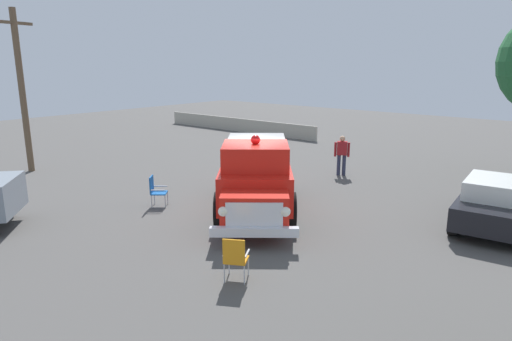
% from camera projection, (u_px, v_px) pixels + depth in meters
% --- Properties ---
extents(ground_plane, '(60.00, 60.00, 0.00)m').
position_uv_depth(ground_plane, '(253.00, 205.00, 14.90)').
color(ground_plane, '#514F4C').
extents(vintage_fire_truck, '(5.42, 5.99, 2.59)m').
position_uv_depth(vintage_fire_truck, '(256.00, 174.00, 14.11)').
color(vintage_fire_truck, black).
rests_on(vintage_fire_truck, ground).
extents(classic_hot_rod, '(2.28, 4.52, 1.46)m').
position_uv_depth(classic_hot_rod, '(497.00, 201.00, 12.90)').
color(classic_hot_rod, black).
rests_on(classic_hot_rod, ground).
extents(lawn_chair_by_car, '(0.67, 0.67, 1.02)m').
position_uv_depth(lawn_chair_by_car, '(235.00, 256.00, 9.58)').
color(lawn_chair_by_car, '#B7BABF').
rests_on(lawn_chair_by_car, ground).
extents(lawn_chair_spare, '(0.69, 0.69, 1.02)m').
position_uv_depth(lawn_chair_spare, '(155.00, 189.00, 14.66)').
color(lawn_chair_spare, '#B7BABF').
rests_on(lawn_chair_spare, ground).
extents(spectator_standing, '(0.61, 0.43, 1.68)m').
position_uv_depth(spectator_standing, '(342.00, 153.00, 18.61)').
color(spectator_standing, '#2D334C').
rests_on(spectator_standing, ground).
extents(utility_pole, '(0.56, 1.67, 6.79)m').
position_uv_depth(utility_pole, '(22.00, 89.00, 18.75)').
color(utility_pole, brown).
rests_on(utility_pole, ground).
extents(background_fence, '(12.90, 0.12, 0.90)m').
position_uv_depth(background_fence, '(237.00, 125.00, 30.71)').
color(background_fence, '#A8A393').
rests_on(background_fence, ground).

